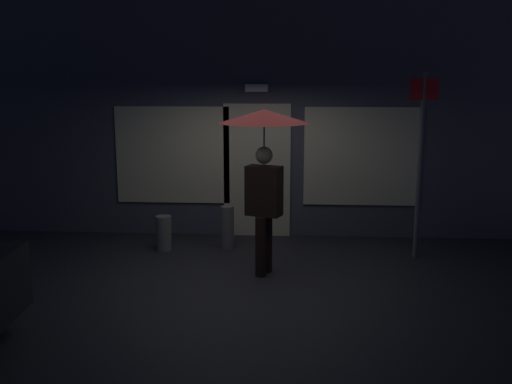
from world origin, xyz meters
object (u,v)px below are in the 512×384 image
Objects in this scene: sidewalk_bollard at (164,233)px; person_with_umbrella at (264,146)px; sidewalk_bollard_2 at (228,227)px; street_sign_post at (420,155)px.

person_with_umbrella is at bearing -32.61° from sidewalk_bollard.
person_with_umbrella is 4.15× the size of sidewalk_bollard.
street_sign_post is at bearing -5.26° from sidewalk_bollard_2.
person_with_umbrella is 0.82× the size of street_sign_post.
street_sign_post is 5.06× the size of sidewalk_bollard.
sidewalk_bollard_2 is at bearing 7.94° from sidewalk_bollard.
person_with_umbrella is 1.92m from sidewalk_bollard_2.
street_sign_post is at bearing -136.94° from person_with_umbrella.
sidewalk_bollard is (-1.59, 1.02, -1.47)m from person_with_umbrella.
person_with_umbrella is at bearing -157.91° from street_sign_post.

